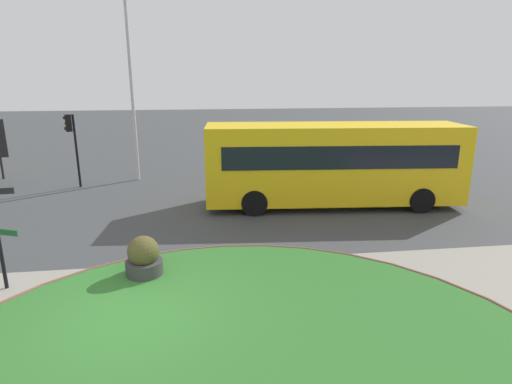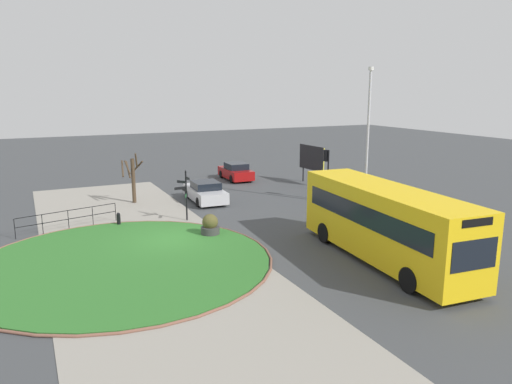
# 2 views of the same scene
# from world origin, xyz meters

# --- Properties ---
(ground) EXTENTS (120.00, 120.00, 0.00)m
(ground) POSITION_xyz_m (0.00, 0.00, 0.00)
(ground) COLOR #3D3F42
(sidewalk_paving) EXTENTS (32.00, 8.78, 0.02)m
(sidewalk_paving) POSITION_xyz_m (0.00, -1.61, 0.01)
(sidewalk_paving) COLOR gray
(sidewalk_paving) RESTS_ON ground
(bus_yellow) EXTENTS (10.32, 3.21, 3.32)m
(bus_yellow) POSITION_xyz_m (6.90, 7.66, 1.78)
(bus_yellow) COLOR yellow
(bus_yellow) RESTS_ON ground
(traffic_light_near) EXTENTS (0.49, 0.31, 3.45)m
(traffic_light_near) POSITION_xyz_m (-4.33, 12.12, 2.54)
(traffic_light_near) COLOR black
(traffic_light_near) RESTS_ON ground
(lamppost_tall) EXTENTS (0.32, 0.32, 8.81)m
(lamppost_tall) POSITION_xyz_m (-1.62, 13.31, 4.70)
(lamppost_tall) COLOR #B7B7BC
(lamppost_tall) RESTS_ON ground
(planter_near_signpost) EXTENTS (0.97, 0.97, 1.15)m
(planter_near_signpost) POSITION_xyz_m (0.02, 2.08, 0.52)
(planter_near_signpost) COLOR #383838
(planter_near_signpost) RESTS_ON ground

